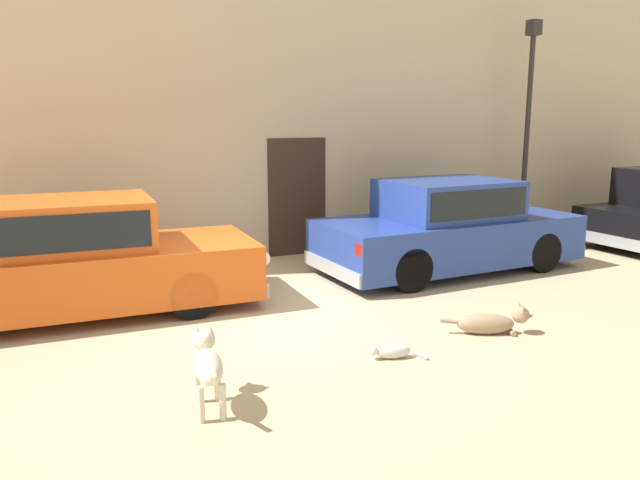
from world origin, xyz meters
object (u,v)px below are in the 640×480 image
Objects in this scene: parked_sedan_nearest at (67,258)px; street_lamp at (529,105)px; stray_dog_spotted at (208,363)px; stray_cat at (392,351)px; parked_sedan_second at (448,226)px; stray_dog_tan at (493,322)px.

parked_sedan_nearest is 8.79m from street_lamp.
stray_dog_spotted is at bearing -71.69° from parked_sedan_nearest.
stray_cat is at bearing -142.26° from street_lamp.
street_lamp reaches higher than parked_sedan_second.
parked_sedan_second reaches higher than stray_dog_spotted.
parked_sedan_second reaches higher than stray_dog_tan.
stray_dog_spotted is at bearing -149.03° from stray_dog_tan.
parked_sedan_nearest is 8.47× the size of stray_cat.
stray_dog_tan is at bearing -160.18° from stray_cat.
stray_dog_spotted reaches higher than stray_dog_tan.
parked_sedan_nearest is 3.40m from stray_dog_spotted.
parked_sedan_nearest is 4.93× the size of stray_dog_spotted.
stray_dog_tan reaches higher than stray_cat.
stray_cat is (-1.44, -0.16, -0.07)m from stray_dog_tan.
stray_dog_spotted is 0.95× the size of stray_dog_tan.
stray_cat is (2.98, -2.94, -0.65)m from parked_sedan_nearest.
street_lamp reaches higher than stray_dog_spotted.
parked_sedan_nearest reaches higher than stray_cat.
parked_sedan_second is (5.72, -0.04, 0.00)m from parked_sedan_nearest.
stray_dog_spotted is 0.23× the size of street_lamp.
parked_sedan_second is at bearing 0.96° from parked_sedan_nearest.
stray_dog_spotted is 3.48m from stray_dog_tan.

